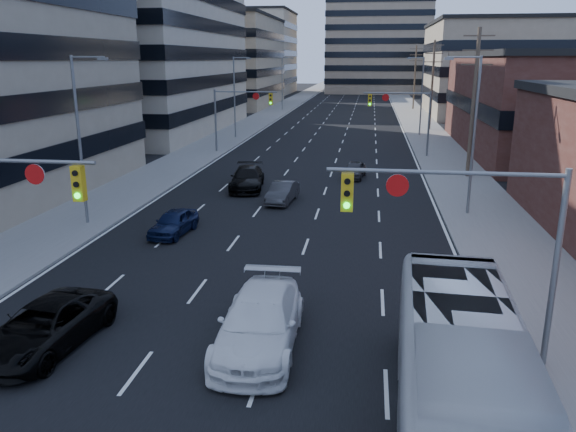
# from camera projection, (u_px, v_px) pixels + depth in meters

# --- Properties ---
(road_surface) EXTENTS (18.00, 300.00, 0.02)m
(road_surface) POSITION_uv_depth(u_px,v_px,m) (351.00, 96.00, 134.22)
(road_surface) COLOR black
(road_surface) RESTS_ON ground
(sidewalk_left) EXTENTS (5.00, 300.00, 0.15)m
(sidewalk_left) POSITION_uv_depth(u_px,v_px,m) (303.00, 96.00, 135.78)
(sidewalk_left) COLOR slate
(sidewalk_left) RESTS_ON ground
(sidewalk_right) EXTENTS (5.00, 300.00, 0.15)m
(sidewalk_right) POSITION_uv_depth(u_px,v_px,m) (400.00, 97.00, 132.61)
(sidewalk_right) COLOR slate
(sidewalk_right) RESTS_ON ground
(office_left_mid) EXTENTS (26.00, 34.00, 28.00)m
(office_left_mid) POSITION_uv_depth(u_px,v_px,m) (108.00, 14.00, 67.47)
(office_left_mid) COLOR #ADA089
(office_left_mid) RESTS_ON ground
(office_left_far) EXTENTS (20.00, 30.00, 16.00)m
(office_left_far) POSITION_uv_depth(u_px,v_px,m) (220.00, 63.00, 106.78)
(office_left_far) COLOR gray
(office_left_far) RESTS_ON ground
(storefront_right_mid) EXTENTS (20.00, 30.00, 9.00)m
(storefront_right_mid) POSITION_uv_depth(u_px,v_px,m) (575.00, 105.00, 53.48)
(storefront_right_mid) COLOR #472119
(storefront_right_mid) RESTS_ON ground
(office_right_far) EXTENTS (22.00, 28.00, 14.00)m
(office_right_far) POSITION_uv_depth(u_px,v_px,m) (501.00, 70.00, 88.86)
(office_right_far) COLOR gray
(office_right_far) RESTS_ON ground
(bg_block_left) EXTENTS (24.00, 24.00, 20.00)m
(bg_block_left) POSITION_uv_depth(u_px,v_px,m) (245.00, 53.00, 144.89)
(bg_block_left) COLOR #ADA089
(bg_block_left) RESTS_ON ground
(bg_block_right) EXTENTS (22.00, 22.00, 12.00)m
(bg_block_right) POSITION_uv_depth(u_px,v_px,m) (492.00, 71.00, 128.18)
(bg_block_right) COLOR gray
(bg_block_right) RESTS_ON ground
(signal_near_right) EXTENTS (6.59, 0.33, 6.00)m
(signal_near_right) POSITION_uv_depth(u_px,v_px,m) (466.00, 225.00, 15.80)
(signal_near_right) COLOR slate
(signal_near_right) RESTS_ON ground
(signal_far_left) EXTENTS (6.09, 0.33, 6.00)m
(signal_far_left) POSITION_uv_depth(u_px,v_px,m) (239.00, 108.00, 53.14)
(signal_far_left) COLOR slate
(signal_far_left) RESTS_ON ground
(signal_far_right) EXTENTS (6.09, 0.33, 6.00)m
(signal_far_right) POSITION_uv_depth(u_px,v_px,m) (404.00, 110.00, 51.02)
(signal_far_right) COLOR slate
(signal_far_right) RESTS_ON ground
(utility_pole_block) EXTENTS (2.20, 0.28, 11.00)m
(utility_pole_block) POSITION_uv_depth(u_px,v_px,m) (474.00, 101.00, 41.43)
(utility_pole_block) COLOR #4C3D2D
(utility_pole_block) RESTS_ON ground
(utility_pole_midblock) EXTENTS (2.20, 0.28, 11.00)m
(utility_pole_midblock) POSITION_uv_depth(u_px,v_px,m) (432.00, 84.00, 70.01)
(utility_pole_midblock) COLOR #4C3D2D
(utility_pole_midblock) RESTS_ON ground
(utility_pole_distant) EXTENTS (2.20, 0.28, 11.00)m
(utility_pole_distant) POSITION_uv_depth(u_px,v_px,m) (415.00, 76.00, 98.58)
(utility_pole_distant) COLOR #4C3D2D
(utility_pole_distant) RESTS_ON ground
(streetlight_left_near) EXTENTS (2.03, 0.22, 9.00)m
(streetlight_left_near) POSITION_uv_depth(u_px,v_px,m) (82.00, 133.00, 29.49)
(streetlight_left_near) COLOR slate
(streetlight_left_near) RESTS_ON ground
(streetlight_left_mid) EXTENTS (2.03, 0.22, 9.00)m
(streetlight_left_mid) POSITION_uv_depth(u_px,v_px,m) (236.00, 93.00, 62.83)
(streetlight_left_mid) COLOR slate
(streetlight_left_mid) RESTS_ON ground
(streetlight_left_far) EXTENTS (2.03, 0.22, 9.00)m
(streetlight_left_far) POSITION_uv_depth(u_px,v_px,m) (283.00, 81.00, 96.17)
(streetlight_left_far) COLOR slate
(streetlight_left_far) RESTS_ON ground
(streetlight_right_near) EXTENTS (2.03, 0.22, 9.00)m
(streetlight_right_near) POSITION_uv_depth(u_px,v_px,m) (472.00, 128.00, 31.40)
(streetlight_right_near) COLOR slate
(streetlight_right_near) RESTS_ON ground
(streetlight_right_far) EXTENTS (2.03, 0.22, 9.00)m
(streetlight_right_far) POSITION_uv_depth(u_px,v_px,m) (421.00, 92.00, 64.74)
(streetlight_right_far) COLOR slate
(streetlight_right_far) RESTS_ON ground
(black_pickup) EXTENTS (2.92, 5.42, 1.45)m
(black_pickup) POSITION_uv_depth(u_px,v_px,m) (45.00, 327.00, 17.61)
(black_pickup) COLOR black
(black_pickup) RESTS_ON ground
(white_van) EXTENTS (2.53, 5.96, 1.71)m
(white_van) POSITION_uv_depth(u_px,v_px,m) (260.00, 322.00, 17.63)
(white_van) COLOR white
(white_van) RESTS_ON ground
(transit_bus) EXTENTS (3.41, 12.07, 3.33)m
(transit_bus) POSITION_uv_depth(u_px,v_px,m) (466.00, 402.00, 12.16)
(transit_bus) COLOR silver
(transit_bus) RESTS_ON ground
(sedan_blue) EXTENTS (1.91, 3.92, 1.29)m
(sedan_blue) POSITION_uv_depth(u_px,v_px,m) (174.00, 223.00, 29.04)
(sedan_blue) COLOR #0D1737
(sedan_blue) RESTS_ON ground
(sedan_grey_center) EXTENTS (1.76, 4.02, 1.29)m
(sedan_grey_center) POSITION_uv_depth(u_px,v_px,m) (282.00, 192.00, 35.53)
(sedan_grey_center) COLOR #303033
(sedan_grey_center) RESTS_ON ground
(sedan_black_far) EXTENTS (2.81, 5.57, 1.55)m
(sedan_black_far) POSITION_uv_depth(u_px,v_px,m) (247.00, 178.00, 39.07)
(sedan_black_far) COLOR black
(sedan_black_far) RESTS_ON ground
(sedan_grey_right) EXTENTS (1.93, 3.87, 1.27)m
(sedan_grey_right) POSITION_uv_depth(u_px,v_px,m) (354.00, 170.00, 42.79)
(sedan_grey_right) COLOR #333335
(sedan_grey_right) RESTS_ON ground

